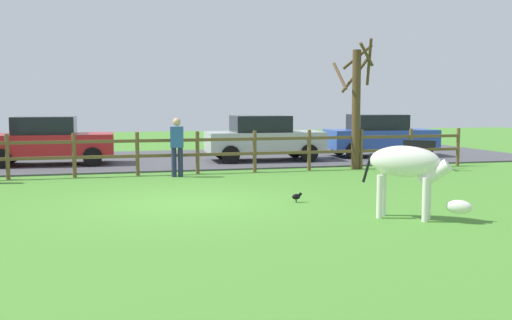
{
  "coord_description": "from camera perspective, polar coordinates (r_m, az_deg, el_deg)",
  "views": [
    {
      "loc": [
        -1.77,
        -12.15,
        2.09
      ],
      "look_at": [
        1.69,
        1.0,
        0.76
      ],
      "focal_mm": 42.08,
      "sensor_mm": 36.0,
      "label": 1
    }
  ],
  "objects": [
    {
      "name": "parked_car_silver",
      "position": [
        20.76,
        0.71,
        2.14
      ],
      "size": [
        4.05,
        1.98,
        1.56
      ],
      "color": "#B7BABF",
      "rests_on": "parking_asphalt"
    },
    {
      "name": "parked_car_red",
      "position": [
        20.5,
        -19.09,
        1.79
      ],
      "size": [
        4.05,
        1.98,
        1.56
      ],
      "color": "red",
      "rests_on": "parking_asphalt"
    },
    {
      "name": "bare_tree",
      "position": [
        18.8,
        9.51,
        5.44
      ],
      "size": [
        1.25,
        1.19,
        3.99
      ],
      "color": "#513A23",
      "rests_on": "ground_plane"
    },
    {
      "name": "visitor_right_of_tree",
      "position": [
        16.76,
        -7.52,
        1.48
      ],
      "size": [
        0.39,
        0.27,
        1.64
      ],
      "color": "#232847",
      "rests_on": "ground_plane"
    },
    {
      "name": "crow_on_grass",
      "position": [
        12.51,
        3.89,
        -3.47
      ],
      "size": [
        0.21,
        0.1,
        0.2
      ],
      "color": "black",
      "rests_on": "ground_plane"
    },
    {
      "name": "zebra",
      "position": [
        10.98,
        14.36,
        -0.69
      ],
      "size": [
        1.6,
        1.4,
        1.41
      ],
      "color": "white",
      "rests_on": "ground_plane"
    },
    {
      "name": "paddock_fence",
      "position": [
        17.24,
        -11.22,
        0.84
      ],
      "size": [
        20.66,
        0.11,
        1.23
      ],
      "color": "brown",
      "rests_on": "ground_plane"
    },
    {
      "name": "ground_plane",
      "position": [
        12.45,
        -6.38,
        -4.12
      ],
      "size": [
        60.0,
        60.0,
        0.0
      ],
      "primitive_type": "plane",
      "color": "#47842D"
    },
    {
      "name": "parked_car_blue",
      "position": [
        22.86,
        11.69,
        2.34
      ],
      "size": [
        4.1,
        2.09,
        1.56
      ],
      "color": "#2D4CAD",
      "rests_on": "parking_asphalt"
    },
    {
      "name": "parking_asphalt",
      "position": [
        21.62,
        -9.97,
        0.02
      ],
      "size": [
        28.0,
        7.4,
        0.05
      ],
      "primitive_type": "cube",
      "color": "#47474C",
      "rests_on": "ground_plane"
    }
  ]
}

